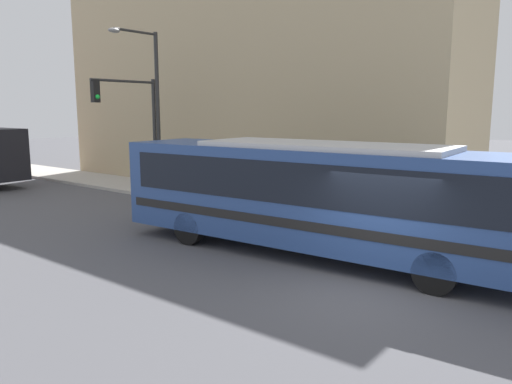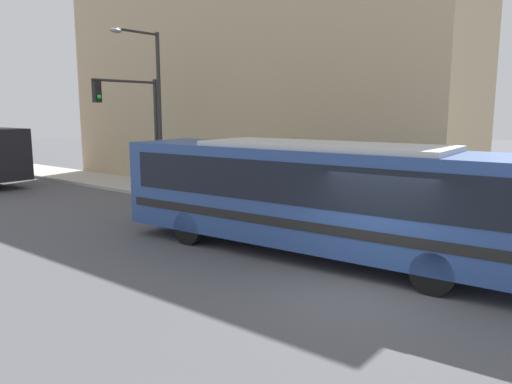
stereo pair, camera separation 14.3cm
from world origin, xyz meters
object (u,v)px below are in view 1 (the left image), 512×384
Objects in this scene: parking_meter at (208,180)px; street_lamp at (152,99)px; fire_hydrant at (378,214)px; traffic_light_pole at (134,115)px; city_bus at (322,192)px.

street_lamp is at bearing 91.46° from parking_meter.
fire_hydrant is 11.51m from street_lamp.
traffic_light_pole is 4.45m from parking_meter.
fire_hydrant is 7.58m from parking_meter.
city_bus is at bearing -179.53° from fire_hydrant.
traffic_light_pole is at bearing 170.63° from street_lamp.
city_bus is at bearing -108.01° from street_lamp.
traffic_light_pole reaches higher than city_bus.
fire_hydrant is at bearing -89.56° from street_lamp.
fire_hydrant is 0.11× the size of street_lamp.
parking_meter is 0.17× the size of street_lamp.
fire_hydrant is at bearing -90.00° from parking_meter.
parking_meter is at bearing -88.54° from street_lamp.
city_bus is 11.74m from street_lamp.
city_bus is at bearing -115.47° from parking_meter.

